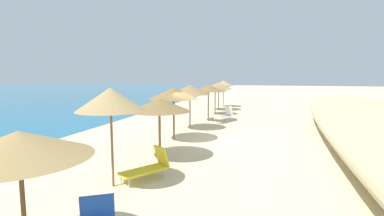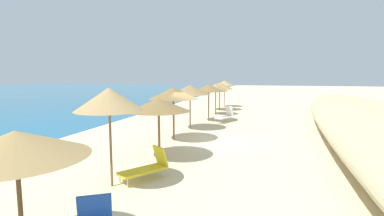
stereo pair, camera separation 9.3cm
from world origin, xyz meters
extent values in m
plane|color=beige|center=(0.00, 0.00, 0.00)|extent=(160.00, 160.00, 0.00)
cylinder|color=brown|center=(-10.05, 0.95, 1.04)|extent=(0.08, 0.08, 2.08)
cone|color=#9E7F4C|center=(-10.05, 0.95, 2.16)|extent=(2.48, 2.48, 0.47)
cylinder|color=brown|center=(-6.57, 1.27, 1.23)|extent=(0.07, 0.07, 2.45)
cone|color=tan|center=(-6.57, 1.27, 2.64)|extent=(2.02, 2.02, 0.68)
cylinder|color=brown|center=(-3.46, 0.98, 1.03)|extent=(0.10, 0.10, 2.06)
cone|color=olive|center=(-3.46, 0.98, 2.17)|extent=(2.55, 2.55, 0.51)
cylinder|color=brown|center=(-0.35, 1.43, 1.14)|extent=(0.09, 0.09, 2.29)
cone|color=olive|center=(-0.35, 1.43, 2.43)|extent=(2.56, 2.56, 0.59)
cylinder|color=brown|center=(2.79, 1.44, 1.15)|extent=(0.08, 0.08, 2.31)
cone|color=olive|center=(2.79, 1.44, 2.45)|extent=(2.53, 2.53, 0.59)
cylinder|color=brown|center=(6.12, 0.97, 1.16)|extent=(0.08, 0.08, 2.31)
cone|color=olive|center=(6.12, 0.97, 2.42)|extent=(2.37, 2.37, 0.51)
cylinder|color=brown|center=(9.62, 1.11, 1.07)|extent=(0.08, 0.08, 2.14)
cone|color=#9E7F4C|center=(9.62, 1.11, 2.31)|extent=(2.15, 2.15, 0.63)
cylinder|color=brown|center=(12.78, 1.34, 1.08)|extent=(0.08, 0.08, 2.15)
cone|color=#9E7F4C|center=(12.78, 1.34, 2.33)|extent=(2.63, 2.63, 0.64)
cylinder|color=brown|center=(15.66, 1.31, 1.20)|extent=(0.07, 0.07, 2.40)
cone|color=tan|center=(15.66, 1.31, 2.51)|extent=(2.02, 2.02, 0.53)
cube|color=white|center=(5.71, -0.20, 0.36)|extent=(1.61, 1.19, 0.07)
cube|color=white|center=(6.35, -0.51, 0.75)|extent=(0.52, 0.66, 0.76)
cylinder|color=silver|center=(5.25, 0.30, 0.16)|extent=(0.04, 0.04, 0.33)
cylinder|color=silver|center=(5.03, -0.15, 0.16)|extent=(0.04, 0.04, 0.33)
cylinder|color=silver|center=(6.39, -0.26, 0.16)|extent=(0.04, 0.04, 0.33)
cylinder|color=silver|center=(6.17, -0.71, 0.16)|extent=(0.04, 0.04, 0.33)
cube|color=blue|center=(-9.09, 0.12, 0.63)|extent=(0.50, 0.67, 0.64)
cube|color=yellow|center=(-5.91, 0.59, 0.32)|extent=(1.58, 1.35, 0.07)
cube|color=yellow|center=(-5.32, 0.18, 0.66)|extent=(0.54, 0.64, 0.68)
cylinder|color=silver|center=(-6.30, 1.16, 0.14)|extent=(0.04, 0.04, 0.28)
cylinder|color=silver|center=(-6.58, 0.74, 0.14)|extent=(0.04, 0.04, 0.28)
cylinder|color=silver|center=(-5.24, 0.44, 0.14)|extent=(0.04, 0.04, 0.28)
cylinder|color=silver|center=(-5.52, 0.01, 0.14)|extent=(0.04, 0.04, 0.28)
camera|label=1|loc=(-13.83, -3.15, 3.34)|focal=26.24mm
camera|label=2|loc=(-13.80, -3.24, 3.34)|focal=26.24mm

